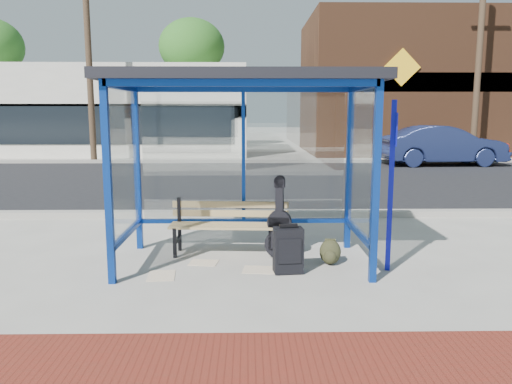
{
  "coord_description": "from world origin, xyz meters",
  "views": [
    {
      "loc": [
        0.06,
        -6.27,
        1.94
      ],
      "look_at": [
        0.17,
        0.2,
        0.91
      ],
      "focal_mm": 35.0,
      "sensor_mm": 36.0,
      "label": 1
    }
  ],
  "objects_px": {
    "backpack": "(330,252)",
    "parked_car": "(443,146)",
    "guitar_bag": "(279,230)",
    "suitcase": "(288,250)",
    "fire_hydrant": "(506,151)",
    "bench": "(230,223)"
  },
  "relations": [
    {
      "from": "backpack",
      "to": "parked_car",
      "type": "height_order",
      "value": "parked_car"
    },
    {
      "from": "guitar_bag",
      "to": "suitcase",
      "type": "bearing_deg",
      "value": -71.66
    },
    {
      "from": "backpack",
      "to": "fire_hydrant",
      "type": "relative_size",
      "value": 0.46
    },
    {
      "from": "suitcase",
      "to": "fire_hydrant",
      "type": "xyz_separation_m",
      "value": [
        10.0,
        14.16,
        0.1
      ]
    },
    {
      "from": "fire_hydrant",
      "to": "guitar_bag",
      "type": "bearing_deg",
      "value": -126.69
    },
    {
      "from": "bench",
      "to": "suitcase",
      "type": "distance_m",
      "value": 1.15
    },
    {
      "from": "suitcase",
      "to": "backpack",
      "type": "height_order",
      "value": "suitcase"
    },
    {
      "from": "guitar_bag",
      "to": "bench",
      "type": "bearing_deg",
      "value": 174.54
    },
    {
      "from": "bench",
      "to": "parked_car",
      "type": "height_order",
      "value": "parked_car"
    },
    {
      "from": "suitcase",
      "to": "fire_hydrant",
      "type": "distance_m",
      "value": 17.34
    },
    {
      "from": "parked_car",
      "to": "suitcase",
      "type": "bearing_deg",
      "value": 148.99
    },
    {
      "from": "backpack",
      "to": "suitcase",
      "type": "bearing_deg",
      "value": -142.03
    },
    {
      "from": "suitcase",
      "to": "fire_hydrant",
      "type": "relative_size",
      "value": 0.86
    },
    {
      "from": "bench",
      "to": "parked_car",
      "type": "relative_size",
      "value": 0.37
    },
    {
      "from": "fire_hydrant",
      "to": "parked_car",
      "type": "bearing_deg",
      "value": -152.52
    },
    {
      "from": "parked_car",
      "to": "fire_hydrant",
      "type": "relative_size",
      "value": 6.23
    },
    {
      "from": "bench",
      "to": "guitar_bag",
      "type": "height_order",
      "value": "guitar_bag"
    },
    {
      "from": "suitcase",
      "to": "parked_car",
      "type": "bearing_deg",
      "value": 55.42
    },
    {
      "from": "bench",
      "to": "backpack",
      "type": "height_order",
      "value": "bench"
    },
    {
      "from": "backpack",
      "to": "fire_hydrant",
      "type": "distance_m",
      "value": 16.73
    },
    {
      "from": "guitar_bag",
      "to": "suitcase",
      "type": "xyz_separation_m",
      "value": [
        0.07,
        -0.65,
        -0.1
      ]
    },
    {
      "from": "guitar_bag",
      "to": "suitcase",
      "type": "relative_size",
      "value": 1.72
    }
  ]
}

